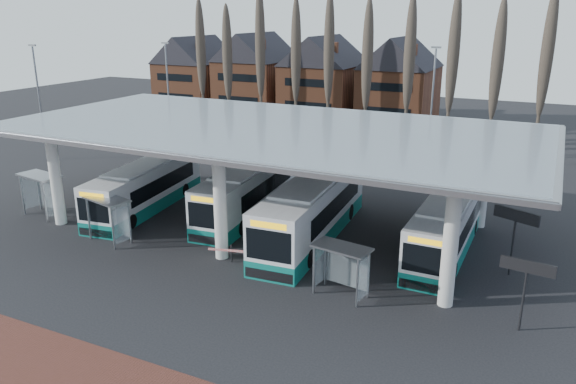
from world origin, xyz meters
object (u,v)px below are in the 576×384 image
at_px(bus_3, 447,226).
at_px(bus_2, 313,210).
at_px(bus_1, 248,191).
at_px(shelter_0, 42,185).
at_px(shelter_2, 343,259).
at_px(bus_0, 146,187).
at_px(shelter_1, 110,210).

bearing_deg(bus_3, bus_2, -169.26).
height_order(bus_1, bus_3, bus_1).
bearing_deg(shelter_0, bus_1, 37.12).
bearing_deg(shelter_2, bus_2, 133.53).
relative_size(bus_0, shelter_0, 3.59).
height_order(bus_1, shelter_1, bus_1).
xyz_separation_m(bus_0, bus_1, (6.73, 2.16, 0.06)).
distance_m(bus_2, shelter_0, 17.89).
xyz_separation_m(bus_3, shelter_0, (-24.92, -5.58, 0.57)).
xyz_separation_m(bus_2, bus_3, (7.53, 1.40, -0.21)).
relative_size(bus_2, shelter_0, 4.03).
height_order(shelter_1, shelter_2, shelter_1).
height_order(bus_0, shelter_1, bus_0).
relative_size(bus_0, bus_1, 0.97).
distance_m(bus_2, bus_3, 7.67).
bearing_deg(bus_2, bus_1, 156.03).
xyz_separation_m(bus_1, bus_2, (5.49, -2.01, 0.14)).
relative_size(bus_0, bus_3, 1.03).
bearing_deg(bus_2, bus_0, 176.86).
bearing_deg(bus_0, bus_2, -6.83).
bearing_deg(shelter_1, bus_3, 35.07).
bearing_deg(bus_1, shelter_0, -157.96).
distance_m(bus_2, shelter_1, 11.79).
xyz_separation_m(shelter_1, shelter_2, (14.48, -0.42, -0.08)).
bearing_deg(bus_0, bus_3, -3.05).
distance_m(bus_2, shelter_2, 7.32).
relative_size(bus_3, shelter_0, 3.47).
height_order(bus_0, bus_1, bus_1).
bearing_deg(shelter_0, shelter_2, 4.65).
distance_m(bus_1, shelter_0, 13.42).
xyz_separation_m(shelter_0, shelter_2, (21.51, -1.87, -0.20)).
height_order(bus_2, shelter_0, bus_2).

